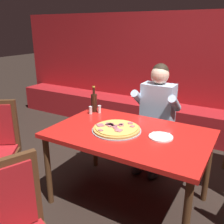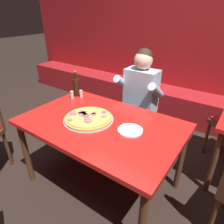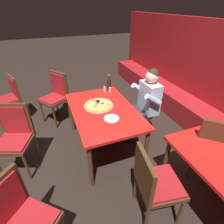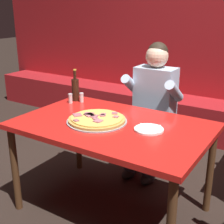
{
  "view_description": "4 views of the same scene",
  "coord_description": "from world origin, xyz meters",
  "views": [
    {
      "loc": [
        0.92,
        -1.89,
        1.67
      ],
      "look_at": [
        -0.25,
        0.11,
        0.87
      ],
      "focal_mm": 40.0,
      "sensor_mm": 36.0,
      "label": 1
    },
    {
      "loc": [
        0.97,
        -1.2,
        1.67
      ],
      "look_at": [
        0.05,
        0.1,
        0.83
      ],
      "focal_mm": 32.0,
      "sensor_mm": 36.0,
      "label": 2
    },
    {
      "loc": [
        2.16,
        -0.69,
        2.12
      ],
      "look_at": [
        0.13,
        0.1,
        0.75
      ],
      "focal_mm": 28.0,
      "sensor_mm": 36.0,
      "label": 3
    },
    {
      "loc": [
        1.17,
        -1.83,
        1.59
      ],
      "look_at": [
        -0.04,
        0.07,
        0.82
      ],
      "focal_mm": 50.0,
      "sensor_mm": 36.0,
      "label": 4
    }
  ],
  "objects": [
    {
      "name": "diner_seated_blue_shirt",
      "position": [
        -0.03,
        0.74,
        0.71
      ],
      "size": [
        0.53,
        0.53,
        1.27
      ],
      "color": "black",
      "rests_on": "ground_plane"
    },
    {
      "name": "dining_chair_near_left",
      "position": [
        -1.46,
        -1.46,
        0.56
      ],
      "size": [
        0.56,
        0.56,
        0.94
      ],
      "color": "#4C2D19",
      "rests_on": "ground_plane"
    },
    {
      "name": "plate_white_paper",
      "position": [
        0.29,
        0.02,
        0.76
      ],
      "size": [
        0.21,
        0.21,
        0.02
      ],
      "color": "white",
      "rests_on": "main_dining_table"
    },
    {
      "name": "pizza",
      "position": [
        -0.12,
        -0.03,
        0.77
      ],
      "size": [
        0.46,
        0.46,
        0.05
      ],
      "color": "#9E9EA3",
      "rests_on": "main_dining_table"
    },
    {
      "name": "dining_chair_side_aisle",
      "position": [
        1.08,
        1.1,
        0.58
      ],
      "size": [
        0.62,
        0.62,
        1.01
      ],
      "color": "#4C2D19",
      "rests_on": "ground_plane"
    },
    {
      "name": "booth_wall_panel",
      "position": [
        0.0,
        2.18,
        0.95
      ],
      "size": [
        6.8,
        0.16,
        1.9
      ],
      "primitive_type": "cube",
      "color": "#A3191E",
      "rests_on": "ground_plane"
    },
    {
      "name": "beer_bottle",
      "position": [
        -0.6,
        0.32,
        0.87
      ],
      "size": [
        0.07,
        0.07,
        0.29
      ],
      "color": "black",
      "rests_on": "main_dining_table"
    },
    {
      "name": "dining_chair_far_left",
      "position": [
        1.15,
        -1.16,
        0.57
      ],
      "size": [
        0.62,
        0.62,
        0.97
      ],
      "color": "#4C2D19",
      "rests_on": "ground_plane"
    },
    {
      "name": "booth_bench",
      "position": [
        0.0,
        1.86,
        0.23
      ],
      "size": [
        6.46,
        0.48,
        0.46
      ],
      "primitive_type": "cube",
      "color": "#A3191E",
      "rests_on": "ground_plane"
    },
    {
      "name": "ground_plane",
      "position": [
        0.0,
        0.0,
        0.0
      ],
      "size": [
        24.0,
        24.0,
        0.0
      ],
      "primitive_type": "plane",
      "color": "black"
    },
    {
      "name": "main_dining_table",
      "position": [
        0.0,
        0.0,
        0.68
      ],
      "size": [
        1.43,
        0.93,
        0.76
      ],
      "color": "#4C2D19",
      "rests_on": "ground_plane"
    },
    {
      "name": "dining_chair_near_right",
      "position": [
        1.25,
        0.12,
        0.56
      ],
      "size": [
        0.51,
        0.51,
        0.93
      ],
      "color": "#4C2D19",
      "rests_on": "ground_plane"
    },
    {
      "name": "shaker_parmesan",
      "position": [
        -0.59,
        0.23,
        0.79
      ],
      "size": [
        0.04,
        0.04,
        0.09
      ],
      "color": "silver",
      "rests_on": "main_dining_table"
    },
    {
      "name": "shaker_oregano",
      "position": [
        -0.52,
        0.31,
        0.79
      ],
      "size": [
        0.04,
        0.04,
        0.09
      ],
      "color": "silver",
      "rests_on": "main_dining_table"
    },
    {
      "name": "dining_chair_by_booth",
      "position": [
        -1.16,
        -0.6,
        0.59
      ],
      "size": [
        0.61,
        0.61,
        1.0
      ],
      "color": "#4C2D19",
      "rests_on": "ground_plane"
    },
    {
      "name": "dining_chair_far_right",
      "position": [
        -0.07,
        -1.26,
        0.59
      ],
      "size": [
        0.57,
        0.57,
        1.01
      ],
      "color": "#4C2D19",
      "rests_on": "ground_plane"
    }
  ]
}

